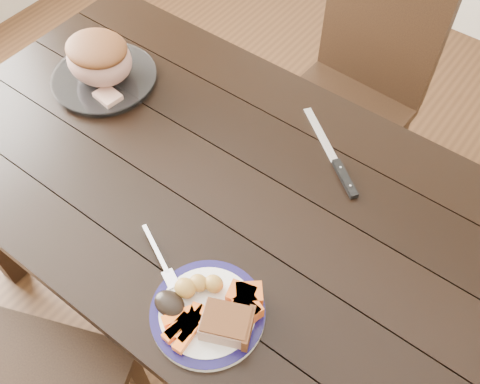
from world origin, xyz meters
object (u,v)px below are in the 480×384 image
Objects in this scene: dining_table at (221,204)px; chair_far at (354,88)px; pork_slice at (226,323)px; fork at (161,260)px; serving_platter at (105,79)px; roast_joint at (99,60)px; dinner_plate at (208,313)px; carving_knife at (338,167)px.

dining_table is 0.75m from chair_far.
fork is (-0.21, 0.03, -0.02)m from pork_slice.
serving_platter is 1.51× the size of roast_joint.
dining_table is at bearing -9.85° from roast_joint.
serving_platter is (-0.70, 0.37, 0.00)m from dinner_plate.
dining_table is at bearing 124.69° from dinner_plate.
roast_joint is (-0.75, 0.38, 0.04)m from pork_slice.
carving_knife is at bearing 88.57° from dinner_plate.
carving_knife is at bearing 94.62° from pork_slice.
serving_platter reaches higher than dinner_plate.
pork_slice reaches higher than dinner_plate.
fork is (0.04, -0.26, 0.11)m from dining_table.
pork_slice is 0.52m from carving_knife.
fork is at bearing -32.62° from serving_platter.
dining_table is 16.37× the size of pork_slice.
chair_far reaches higher than dinner_plate.
dinner_plate is 0.06m from pork_slice.
fork is at bearing -32.62° from roast_joint.
chair_far is 0.88m from roast_joint.
chair_far is (0.00, 0.74, -0.13)m from dining_table.
dinner_plate is 1.25× the size of roast_joint.
dining_table is 5.90× the size of carving_knife.
serving_platter is (-0.50, -0.65, 0.23)m from chair_far.
dinner_plate is at bearing 102.53° from chair_far.
roast_joint is at bearing 172.24° from fork.
serving_platter reaches higher than carving_knife.
dining_table is 0.53m from roast_joint.
roast_joint is (0.00, 0.00, 0.07)m from serving_platter.
chair_far is 3.41× the size of carving_knife.
chair_far is 0.60m from carving_knife.
chair_far is at bearing 100.87° from dinner_plate.
pork_slice is (0.25, -0.29, 0.13)m from dining_table.
pork_slice is 0.36× the size of carving_knife.
chair_far is 5.52× the size of fork.
roast_joint is at bearing 0.00° from serving_platter.
pork_slice is (0.05, -0.00, 0.03)m from dinner_plate.
dinner_plate is at bearing -28.27° from serving_platter.
carving_knife is at bearing 46.17° from dining_table.
carving_knife is at bearing 113.75° from chair_far.
pork_slice is 0.22m from fork.
carving_knife is (0.17, 0.48, -0.01)m from fork.
carving_knife is (-0.04, 0.51, -0.04)m from pork_slice.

